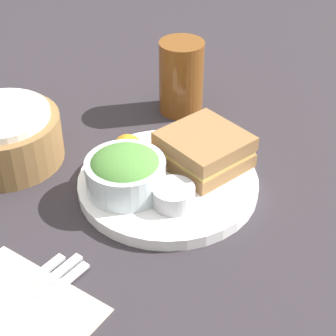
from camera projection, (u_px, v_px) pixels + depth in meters
ground_plane at (168, 188)px, 0.88m from camera, size 4.00×4.00×0.00m
plate at (168, 183)px, 0.87m from camera, size 0.28×0.28×0.02m
sandwich at (204, 150)px, 0.88m from camera, size 0.15×0.15×0.05m
salad_bowl at (125, 172)px, 0.83m from camera, size 0.12×0.12×0.06m
dressing_cup at (173, 196)px, 0.81m from camera, size 0.06×0.06×0.03m
orange_wedge at (129, 148)px, 0.89m from camera, size 0.05×0.05×0.05m
drink_glass at (181, 77)px, 1.03m from camera, size 0.08×0.08×0.14m
bread_basket at (4, 137)px, 0.92m from camera, size 0.19×0.19×0.09m
napkin at (23, 305)px, 0.69m from camera, size 0.12×0.19×0.00m
fork at (32, 310)px, 0.68m from camera, size 0.19×0.02×0.01m
knife at (22, 303)px, 0.69m from camera, size 0.20×0.02×0.01m
spoon at (12, 296)px, 0.70m from camera, size 0.17×0.02×0.01m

